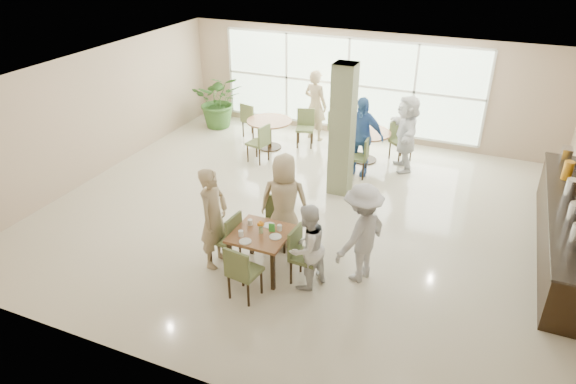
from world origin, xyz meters
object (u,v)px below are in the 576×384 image
at_px(buffet_counter, 564,225).
at_px(adult_b, 406,133).
at_px(teen_left, 214,218).
at_px(adult_a, 360,136).
at_px(round_table_left, 269,126).
at_px(adult_standing, 315,105).
at_px(round_table_right, 366,138).
at_px(main_table, 261,238).
at_px(teen_far, 284,202).
at_px(teen_right, 307,247).
at_px(potted_plant, 219,100).
at_px(teen_standing, 362,233).

xyz_separation_m(buffet_counter, adult_b, (-3.27, 2.37, 0.35)).
xyz_separation_m(teen_left, adult_a, (1.25, 4.40, 0.03)).
relative_size(round_table_left, adult_standing, 0.61).
relative_size(round_table_right, adult_b, 0.66).
distance_m(main_table, teen_far, 0.91).
xyz_separation_m(teen_left, teen_right, (1.65, 0.03, -0.16)).
height_order(buffet_counter, adult_a, buffet_counter).
bearing_deg(potted_plant, adult_b, -8.13).
height_order(round_table_right, adult_b, adult_b).
distance_m(round_table_left, teen_left, 5.13).
bearing_deg(teen_right, main_table, -71.75).
height_order(round_table_left, adult_a, adult_a).
xyz_separation_m(teen_far, teen_standing, (1.52, -0.42, -0.03)).
height_order(main_table, teen_left, teen_left).
height_order(teen_far, teen_right, teen_far).
bearing_deg(adult_standing, teen_left, 109.63).
height_order(adult_b, adult_standing, adult_standing).
bearing_deg(teen_standing, teen_far, -83.71).
xyz_separation_m(round_table_right, teen_left, (-1.19, -5.15, 0.30)).
bearing_deg(potted_plant, round_table_right, -8.52).
bearing_deg(buffet_counter, adult_standing, 150.40).
distance_m(main_table, round_table_right, 5.06).
bearing_deg(adult_a, main_table, -94.19).
bearing_deg(teen_standing, adult_b, -155.56).
bearing_deg(adult_b, buffet_counter, 33.07).
distance_m(teen_left, adult_b, 5.48).
bearing_deg(round_table_right, teen_right, -84.94).
xyz_separation_m(adult_a, adult_standing, (-1.68, 1.60, 0.02)).
bearing_deg(teen_standing, round_table_left, -118.51).
xyz_separation_m(round_table_left, potted_plant, (-1.95, 0.86, 0.18)).
bearing_deg(adult_a, buffet_counter, -20.97).
height_order(main_table, potted_plant, potted_plant).
xyz_separation_m(main_table, adult_b, (1.34, 4.94, 0.25)).
relative_size(main_table, teen_far, 0.52).
bearing_deg(teen_far, round_table_right, -111.90).
relative_size(teen_right, adult_standing, 0.78).
relative_size(round_table_right, buffet_counter, 0.25).
distance_m(buffet_counter, adult_standing, 6.75).
xyz_separation_m(main_table, teen_far, (0.03, 0.88, 0.23)).
distance_m(potted_plant, teen_left, 6.65).
height_order(round_table_left, round_table_right, same).
bearing_deg(round_table_left, teen_right, -59.22).
distance_m(buffet_counter, potted_plant, 9.21).
height_order(round_table_left, teen_left, teen_left).
distance_m(adult_b, adult_standing, 2.76).
bearing_deg(teen_left, main_table, -82.69).
relative_size(round_table_right, teen_far, 0.67).
relative_size(round_table_left, round_table_right, 0.97).
relative_size(potted_plant, adult_b, 0.85).
xyz_separation_m(teen_standing, adult_standing, (-2.80, 5.43, 0.08)).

